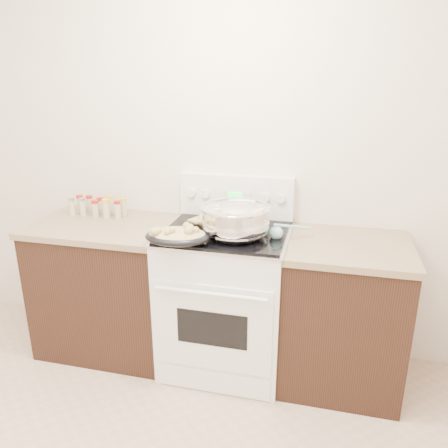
% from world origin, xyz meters
% --- Properties ---
extents(counter_left, '(0.93, 0.67, 0.92)m').
position_xyz_m(counter_left, '(-0.48, 1.43, 0.46)').
color(counter_left, black).
rests_on(counter_left, ground).
extents(counter_right, '(0.73, 0.67, 0.92)m').
position_xyz_m(counter_right, '(1.08, 1.43, 0.46)').
color(counter_right, black).
rests_on(counter_right, ground).
extents(kitchen_range, '(0.78, 0.73, 1.22)m').
position_xyz_m(kitchen_range, '(0.35, 1.42, 0.49)').
color(kitchen_range, white).
rests_on(kitchen_range, ground).
extents(mixing_bowl, '(0.51, 0.51, 0.24)m').
position_xyz_m(mixing_bowl, '(0.43, 1.33, 1.04)').
color(mixing_bowl, silver).
rests_on(mixing_bowl, kitchen_range).
extents(roasting_pan, '(0.39, 0.30, 0.12)m').
position_xyz_m(roasting_pan, '(0.14, 1.14, 0.99)').
color(roasting_pan, black).
rests_on(roasting_pan, kitchen_range).
extents(baking_sheet, '(0.47, 0.42, 0.06)m').
position_xyz_m(baking_sheet, '(0.29, 1.50, 0.96)').
color(baking_sheet, black).
rests_on(baking_sheet, kitchen_range).
extents(wooden_spoon, '(0.22, 0.19, 0.04)m').
position_xyz_m(wooden_spoon, '(0.25, 1.28, 0.95)').
color(wooden_spoon, '#A98D4D').
rests_on(wooden_spoon, kitchen_range).
extents(blue_ladle, '(0.24, 0.18, 0.10)m').
position_xyz_m(blue_ladle, '(0.68, 1.37, 0.98)').
color(blue_ladle, '#88C4CB').
rests_on(blue_ladle, kitchen_range).
extents(spice_jars, '(0.39, 0.15, 0.13)m').
position_xyz_m(spice_jars, '(-0.60, 1.58, 0.98)').
color(spice_jars, '#BFB28C').
rests_on(spice_jars, counter_left).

